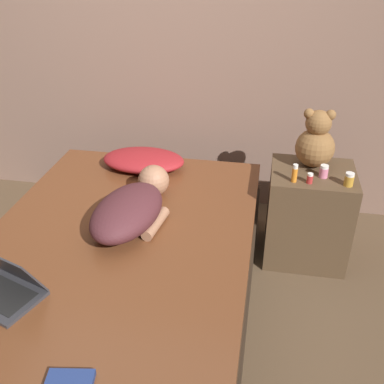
# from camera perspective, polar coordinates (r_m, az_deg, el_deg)

# --- Properties ---
(ground_plane) EXTENTS (12.00, 12.00, 0.00)m
(ground_plane) POSITION_cam_1_polar(r_m,az_deg,el_deg) (2.65, -8.89, -14.47)
(ground_plane) COLOR brown
(wall_back) EXTENTS (8.00, 0.06, 2.60)m
(wall_back) POSITION_cam_1_polar(r_m,az_deg,el_deg) (3.21, -3.02, 20.29)
(wall_back) COLOR #846656
(wall_back) RESTS_ON ground_plane
(bed) EXTENTS (1.41, 2.09, 0.47)m
(bed) POSITION_cam_1_polar(r_m,az_deg,el_deg) (2.49, -9.31, -10.62)
(bed) COLOR #2D2319
(bed) RESTS_ON ground_plane
(nightstand) EXTENTS (0.50, 0.44, 0.61)m
(nightstand) POSITION_cam_1_polar(r_m,az_deg,el_deg) (2.92, 14.47, -2.81)
(nightstand) COLOR brown
(nightstand) RESTS_ON ground_plane
(pillow) EXTENTS (0.55, 0.35, 0.11)m
(pillow) POSITION_cam_1_polar(r_m,az_deg,el_deg) (3.02, -6.17, 4.06)
(pillow) COLOR maroon
(pillow) RESTS_ON bed
(person_lying) EXTENTS (0.40, 0.76, 0.19)m
(person_lying) POSITION_cam_1_polar(r_m,az_deg,el_deg) (2.44, -7.57, -1.84)
(person_lying) COLOR #4C2328
(person_lying) RESTS_ON bed
(laptop) EXTENTS (0.37, 0.32, 0.22)m
(laptop) POSITION_cam_1_polar(r_m,az_deg,el_deg) (2.13, -22.52, -10.93)
(laptop) COLOR #333338
(laptop) RESTS_ON bed
(teddy_bear) EXTENTS (0.23, 0.23, 0.36)m
(teddy_bear) POSITION_cam_1_polar(r_m,az_deg,el_deg) (2.78, 15.44, 6.16)
(teddy_bear) COLOR brown
(teddy_bear) RESTS_ON nightstand
(bottle_amber) EXTENTS (0.05, 0.05, 0.08)m
(bottle_amber) POSITION_cam_1_polar(r_m,az_deg,el_deg) (2.66, 19.33, 1.51)
(bottle_amber) COLOR gold
(bottle_amber) RESTS_ON nightstand
(bottle_orange) EXTENTS (0.03, 0.03, 0.11)m
(bottle_orange) POSITION_cam_1_polar(r_m,az_deg,el_deg) (2.61, 12.91, 2.33)
(bottle_orange) COLOR orange
(bottle_orange) RESTS_ON nightstand
(bottle_red) EXTENTS (0.03, 0.03, 0.06)m
(bottle_red) POSITION_cam_1_polar(r_m,az_deg,el_deg) (2.62, 14.74, 1.69)
(bottle_red) COLOR #B72D2D
(bottle_red) RESTS_ON nightstand
(bottle_pink) EXTENTS (0.05, 0.05, 0.08)m
(bottle_pink) POSITION_cam_1_polar(r_m,az_deg,el_deg) (2.71, 16.39, 2.52)
(bottle_pink) COLOR pink
(bottle_pink) RESTS_ON nightstand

